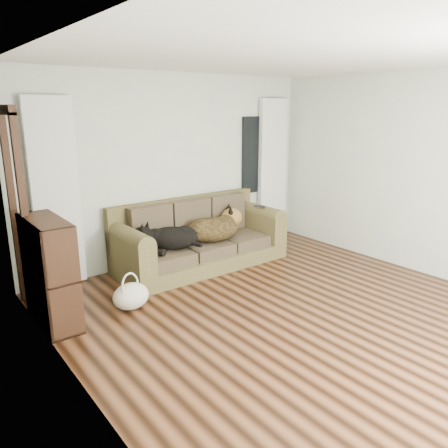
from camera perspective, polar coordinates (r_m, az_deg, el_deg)
floor at (r=4.75m, az=10.40°, el=-12.08°), size 5.00×5.00×0.00m
ceiling at (r=4.26m, az=12.17°, el=20.83°), size 5.00×5.00×0.00m
wall_back at (r=6.23m, az=-6.33°, el=7.18°), size 4.50×0.04×2.60m
wall_left at (r=3.06m, az=-18.01°, el=-1.82°), size 0.04×5.00×2.60m
wall_right at (r=6.17m, az=25.30°, el=5.75°), size 0.04×5.00×2.60m
curtain_left at (r=5.51m, az=-21.14°, el=3.61°), size 0.55×0.08×2.25m
curtain_right at (r=7.28m, az=6.32°, el=7.13°), size 0.55×0.08×2.25m
window_pane at (r=7.05m, az=4.01°, el=8.97°), size 0.50×0.03×1.20m
door_casing at (r=5.06m, az=-25.21°, el=1.07°), size 0.07×0.60×2.10m
sofa at (r=6.01m, az=-2.97°, el=-1.33°), size 2.37×1.02×0.97m
dog_black_lab at (r=5.72m, az=-7.25°, el=-1.99°), size 0.84×0.79×0.29m
dog_shepherd at (r=6.09m, az=-1.23°, el=-0.73°), size 0.87×0.67×0.35m
tv_remote at (r=6.44m, az=4.73°, el=2.31°), size 0.15×0.19×0.02m
tote_bag at (r=4.93m, az=-12.07°, el=-9.08°), size 0.44×0.36×0.29m
bookshelf at (r=4.74m, az=-21.74°, el=-6.39°), size 0.37×0.89×1.09m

